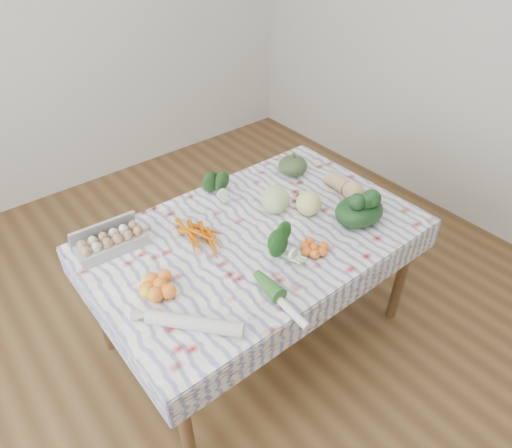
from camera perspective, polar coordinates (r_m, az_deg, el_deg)
name	(u,v)px	position (r m, az deg, el deg)	size (l,w,h in m)	color
ground	(256,329)	(2.86, 0.00, -13.04)	(4.50, 4.50, 0.00)	brown
wall_back	(61,12)	(3.91, -23.19, 23.15)	(4.00, 0.04, 2.80)	silver
dining_table	(256,245)	(2.37, 0.00, -2.70)	(1.60, 1.00, 0.75)	brown
tablecloth	(256,234)	(2.32, 0.00, -1.24)	(1.66, 1.06, 0.01)	white
egg_carton	(112,244)	(2.29, -17.60, -2.34)	(0.33, 0.13, 0.09)	#9A9A95
carrot_bunch	(203,238)	(2.27, -6.68, -1.72)	(0.23, 0.21, 0.04)	#CE5801
kale_bunch	(219,185)	(2.56, -4.69, 4.89)	(0.15, 0.13, 0.13)	#1C3B18
kabocha_squash	(293,165)	(2.76, 4.63, 7.31)	(0.17, 0.17, 0.11)	#3A522B
cabbage	(275,199)	(2.42, 2.43, 3.10)	(0.15, 0.15, 0.15)	#B4CB87
butternut_squash	(345,185)	(2.63, 11.02, 4.87)	(0.11, 0.24, 0.11)	tan
orange_cluster	(160,285)	(2.04, -11.92, -7.50)	(0.22, 0.22, 0.07)	orange
broccoli	(286,247)	(2.16, 3.71, -2.87)	(0.14, 0.14, 0.10)	#164414
mandarin_cluster	(314,247)	(2.22, 7.30, -2.84)	(0.16, 0.16, 0.05)	orange
grapefruit	(309,203)	(2.43, 6.63, 2.61)	(0.14, 0.14, 0.14)	#DCDF78
spinach_bag	(359,211)	(2.42, 12.76, 1.63)	(0.28, 0.22, 0.12)	black
daikon	(194,323)	(1.88, -7.72, -12.18)	(0.06, 0.06, 0.42)	beige
leek	(281,301)	(1.96, 3.16, -9.59)	(0.04, 0.04, 0.34)	white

